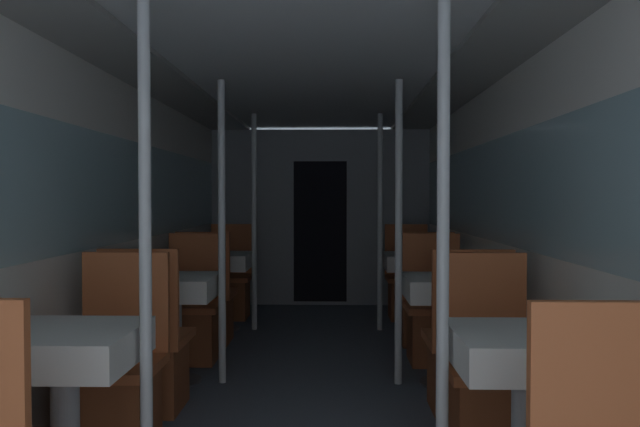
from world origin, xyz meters
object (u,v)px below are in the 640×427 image
dining_table_left_0 (65,361)px  dining_table_right_2 (415,267)px  chair_right_far_2 (408,291)px  chair_left_far_2 (230,290)px  support_pole_right_0 (443,256)px  chair_right_far_1 (434,324)px  chair_left_far_0 (115,392)px  support_pole_left_0 (145,256)px  chair_left_near_1 (149,362)px  chair_right_near_1 (466,364)px  support_pole_right_2 (380,222)px  chair_left_near_2 (207,310)px  dining_table_right_0 (526,364)px  support_pole_right_1 (399,232)px  chair_left_far_1 (193,323)px  dining_table_right_1 (448,296)px  chair_right_near_2 (424,311)px  dining_table_left_1 (173,295)px  dining_table_left_2 (219,267)px  support_pole_left_2 (254,222)px  chair_right_far_0 (490,395)px  support_pole_left_1 (222,232)px

dining_table_left_0 → dining_table_right_2: (1.92, 3.53, 0.00)m
chair_right_far_2 → chair_left_far_2: bearing=0.0°
support_pole_right_0 → chair_right_far_1: bearing=81.7°
support_pole_right_0 → dining_table_right_2: size_ratio=2.82×
dining_table_right_2 → chair_left_far_0: bearing=-123.2°
chair_left_far_0 → dining_table_right_2: (1.92, 2.94, 0.32)m
support_pole_left_0 → chair_left_near_1: (-0.34, 1.17, -0.76)m
chair_right_near_1 → support_pole_right_2: 2.50m
chair_left_near_2 → dining_table_right_0: size_ratio=1.34×
chair_left_far_0 → support_pole_right_1: bearing=-143.4°
chair_left_far_1 → dining_table_right_1: (1.92, -0.59, 0.32)m
chair_left_near_2 → chair_left_far_2: 1.18m
chair_right_near_1 → chair_right_near_2: (0.00, 1.76, 0.00)m
dining_table_left_0 → dining_table_right_1: bearing=42.5°
dining_table_left_1 → chair_left_near_1: size_ratio=0.75×
dining_table_left_2 → chair_right_far_1: 2.28m
chair_right_near_1 → chair_right_far_2: (0.00, 2.94, 0.00)m
dining_table_right_1 → chair_left_near_2: bearing=148.6°
chair_left_near_1 → chair_right_near_2: (1.92, 1.76, 0.00)m
chair_right_near_2 → support_pole_right_0: bearing=-96.7°
dining_table_left_0 → support_pole_left_2: 3.57m
support_pole_left_0 → chair_right_far_0: support_pole_left_0 is taller
support_pole_right_0 → chair_right_near_2: size_ratio=2.11×
support_pole_left_2 → support_pole_right_0: (1.23, -3.53, 0.00)m
chair_left_far_2 → support_pole_right_2: bearing=159.5°
dining_table_left_1 → dining_table_right_0: same height
chair_left_near_1 → chair_left_far_2: 2.94m
dining_table_right_0 → chair_right_near_2: size_ratio=0.75×
support_pole_right_0 → chair_right_far_2: support_pole_right_0 is taller
support_pole_left_1 → support_pole_right_2: (1.23, 1.76, 0.00)m
dining_table_right_1 → support_pole_right_0: bearing=-101.1°
chair_left_far_0 → support_pole_left_0: bearing=120.3°
dining_table_left_0 → chair_right_far_1: chair_right_far_1 is taller
chair_left_far_2 → support_pole_right_2: size_ratio=0.47×
chair_left_far_0 → chair_right_near_1: 2.01m
chair_right_far_1 → support_pole_left_1: bearing=20.5°
chair_right_near_2 → support_pole_left_0: bearing=-118.3°
chair_left_far_1 → support_pole_left_2: support_pole_left_2 is taller
dining_table_left_2 → chair_left_near_2: (-0.00, -0.59, -0.32)m
dining_table_right_2 → support_pole_left_2: bearing=180.0°
dining_table_left_0 → dining_table_left_1: bearing=90.0°
chair_left_near_1 → dining_table_left_2: 2.38m
dining_table_right_1 → chair_right_near_1: bearing=-90.0°
chair_left_far_2 → chair_right_near_2: size_ratio=1.00×
chair_right_far_2 → dining_table_left_1: bearing=50.7°
chair_right_far_0 → support_pole_right_1: bearing=-73.6°
chair_left_near_1 → chair_left_far_1: (0.00, 1.18, 0.00)m
dining_table_right_2 → chair_right_near_1: bearing=-90.0°
dining_table_left_1 → support_pole_left_1: (0.34, 0.00, 0.44)m
support_pole_left_1 → chair_right_far_1: size_ratio=2.11×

